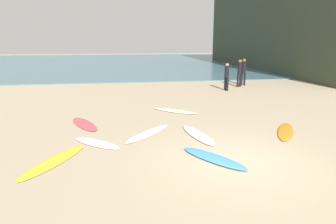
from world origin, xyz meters
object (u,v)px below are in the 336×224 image
object	(u,v)px
surfboard_1	(286,131)
surfboard_4	(84,124)
beachgoer_mid	(240,71)
surfboard_2	(214,158)
surfboard_7	(54,161)
beachgoer_far	(227,75)
surfboard_0	(198,134)
beachgoer_near	(244,70)
surfboard_6	(175,111)
surfboard_5	(148,133)
surfboard_3	(97,143)

from	to	relation	value
surfboard_1	surfboard_4	xyz separation A→B (m)	(-7.21, 2.09, -0.00)
surfboard_4	beachgoer_mid	world-z (taller)	beachgoer_mid
surfboard_2	surfboard_4	xyz separation A→B (m)	(-3.92, 4.12, -0.01)
surfboard_2	surfboard_7	xyz separation A→B (m)	(-4.33, 0.46, -0.01)
surfboard_2	beachgoer_far	distance (m)	11.73
beachgoer_mid	surfboard_1	bearing A→B (deg)	-111.82
surfboard_7	beachgoer_far	distance (m)	13.52
surfboard_0	beachgoer_near	xyz separation A→B (m)	(6.03, 10.74, 1.02)
beachgoer_far	surfboard_6	bearing A→B (deg)	115.64
surfboard_2	beachgoer_near	size ratio (longest dim) A/B	1.17
surfboard_2	beachgoer_mid	distance (m)	13.48
surfboard_5	beachgoer_near	size ratio (longest dim) A/B	1.35
surfboard_5	surfboard_7	distance (m)	3.45
surfboard_0	beachgoer_mid	distance (m)	11.52
surfboard_1	surfboard_3	distance (m)	6.58
surfboard_6	surfboard_5	bearing A→B (deg)	-166.29
surfboard_4	surfboard_6	bearing A→B (deg)	178.38
surfboard_7	surfboard_0	bearing A→B (deg)	48.55
surfboard_0	surfboard_7	world-z (taller)	surfboard_0
surfboard_3	surfboard_6	world-z (taller)	surfboard_3
surfboard_3	surfboard_2	bearing A→B (deg)	-75.66
surfboard_0	beachgoer_near	distance (m)	12.35
surfboard_7	surfboard_1	bearing A→B (deg)	39.28
surfboard_4	surfboard_6	size ratio (longest dim) A/B	1.01
surfboard_2	beachgoer_near	xyz separation A→B (m)	(6.13, 12.89, 1.01)
surfboard_7	beachgoer_mid	size ratio (longest dim) A/B	1.39
surfboard_3	beachgoer_far	bearing A→B (deg)	3.53
surfboard_5	surfboard_7	bearing A→B (deg)	-103.16
surfboard_1	beachgoer_far	size ratio (longest dim) A/B	1.33
surfboard_7	beachgoer_mid	xyz separation A→B (m)	(9.90, 11.78, 1.02)
surfboard_1	surfboard_3	bearing A→B (deg)	-146.78
surfboard_7	beachgoer_near	bearing A→B (deg)	77.56
surfboard_1	surfboard_2	size ratio (longest dim) A/B	1.07
surfboard_0	surfboard_6	xyz separation A→B (m)	(-0.14, 3.57, -0.00)
surfboard_1	surfboard_0	bearing A→B (deg)	-151.11
surfboard_3	surfboard_5	bearing A→B (deg)	-22.47
surfboard_0	surfboard_5	bearing A→B (deg)	-23.50
surfboard_1	beachgoer_near	distance (m)	11.27
surfboard_0	surfboard_4	bearing A→B (deg)	-35.88
surfboard_6	beachgoer_far	world-z (taller)	beachgoer_far
surfboard_1	surfboard_5	bearing A→B (deg)	-155.15
surfboard_4	beachgoer_near	size ratio (longest dim) A/B	1.20
surfboard_1	surfboard_2	bearing A→B (deg)	-117.30
surfboard_1	surfboard_7	distance (m)	7.78
surfboard_6	surfboard_4	bearing A→B (deg)	152.23
surfboard_2	surfboard_6	world-z (taller)	surfboard_2
surfboard_6	surfboard_7	distance (m)	6.78
surfboard_0	surfboard_5	xyz separation A→B (m)	(-1.69, 0.41, -0.00)
beachgoer_near	beachgoer_mid	size ratio (longest dim) A/B	1.00
surfboard_3	surfboard_5	distance (m)	1.86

